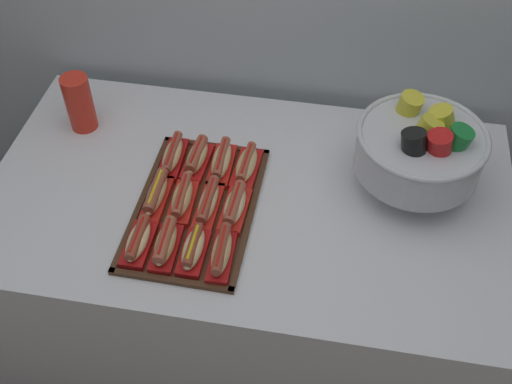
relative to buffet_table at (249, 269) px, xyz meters
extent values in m
plane|color=#4C4238|center=(0.00, 0.00, -0.41)|extent=(10.00, 10.00, 0.00)
cube|color=silver|center=(0.00, 0.00, 0.00)|extent=(1.52, 0.87, 0.74)
cylinder|color=black|center=(-0.65, -0.32, -0.39)|extent=(0.05, 0.05, 0.04)
cylinder|color=black|center=(-0.65, 0.32, -0.39)|extent=(0.05, 0.05, 0.04)
cylinder|color=black|center=(0.65, 0.32, -0.39)|extent=(0.05, 0.05, 0.04)
cube|color=#472B19|center=(-0.13, -0.09, 0.38)|extent=(0.34, 0.53, 0.01)
cube|color=#472B19|center=(-0.14, -0.34, 0.38)|extent=(0.33, 0.02, 0.01)
cube|color=#472B19|center=(-0.13, 0.17, 0.38)|extent=(0.33, 0.02, 0.01)
cube|color=#472B19|center=(-0.29, -0.08, 0.38)|extent=(0.02, 0.53, 0.01)
cube|color=#472B19|center=(0.02, -0.09, 0.38)|extent=(0.02, 0.53, 0.01)
cube|color=#B21414|center=(-0.25, -0.25, 0.39)|extent=(0.07, 0.15, 0.02)
ellipsoid|color=beige|center=(-0.25, -0.25, 0.41)|extent=(0.05, 0.14, 0.04)
cylinder|color=brown|center=(-0.25, -0.25, 0.42)|extent=(0.03, 0.14, 0.03)
cylinder|color=red|center=(-0.25, -0.25, 0.43)|extent=(0.01, 0.12, 0.01)
cube|color=#B21414|center=(-0.17, -0.25, 0.39)|extent=(0.07, 0.16, 0.02)
ellipsoid|color=tan|center=(-0.17, -0.25, 0.41)|extent=(0.05, 0.15, 0.04)
cylinder|color=#A8563D|center=(-0.17, -0.25, 0.43)|extent=(0.04, 0.14, 0.03)
cylinder|color=red|center=(-0.17, -0.25, 0.44)|extent=(0.01, 0.12, 0.01)
cube|color=#B21414|center=(-0.10, -0.25, 0.39)|extent=(0.06, 0.15, 0.02)
ellipsoid|color=beige|center=(-0.10, -0.25, 0.41)|extent=(0.05, 0.14, 0.04)
cylinder|color=brown|center=(-0.10, -0.25, 0.42)|extent=(0.03, 0.13, 0.03)
cylinder|color=yellow|center=(-0.10, -0.25, 0.43)|extent=(0.01, 0.11, 0.01)
cube|color=#B21414|center=(-0.02, -0.25, 0.39)|extent=(0.06, 0.17, 0.02)
ellipsoid|color=tan|center=(-0.02, -0.25, 0.41)|extent=(0.05, 0.16, 0.04)
cylinder|color=brown|center=(-0.02, -0.25, 0.43)|extent=(0.03, 0.16, 0.03)
cylinder|color=red|center=(-0.02, -0.25, 0.44)|extent=(0.01, 0.13, 0.01)
cube|color=red|center=(-0.25, -0.08, 0.39)|extent=(0.06, 0.18, 0.02)
ellipsoid|color=#E0BC7F|center=(-0.25, -0.08, 0.41)|extent=(0.05, 0.16, 0.04)
cylinder|color=#9E4C38|center=(-0.25, -0.08, 0.43)|extent=(0.03, 0.15, 0.03)
cylinder|color=yellow|center=(-0.25, -0.08, 0.44)|extent=(0.01, 0.13, 0.01)
cube|color=red|center=(-0.17, -0.09, 0.39)|extent=(0.07, 0.17, 0.02)
ellipsoid|color=tan|center=(-0.17, -0.09, 0.41)|extent=(0.06, 0.15, 0.04)
cylinder|color=#A8563D|center=(-0.17, -0.09, 0.42)|extent=(0.03, 0.15, 0.03)
cylinder|color=red|center=(-0.17, -0.09, 0.44)|extent=(0.01, 0.13, 0.01)
cube|color=red|center=(-0.10, -0.09, 0.39)|extent=(0.06, 0.18, 0.02)
ellipsoid|color=beige|center=(-0.10, -0.09, 0.41)|extent=(0.05, 0.16, 0.04)
cylinder|color=#9E4C38|center=(-0.10, -0.09, 0.42)|extent=(0.03, 0.16, 0.03)
cylinder|color=red|center=(-0.10, -0.09, 0.43)|extent=(0.01, 0.14, 0.01)
cube|color=red|center=(-0.02, -0.09, 0.39)|extent=(0.07, 0.17, 0.02)
ellipsoid|color=beige|center=(-0.02, -0.09, 0.41)|extent=(0.06, 0.15, 0.04)
cylinder|color=#A8563D|center=(-0.02, -0.09, 0.42)|extent=(0.04, 0.15, 0.03)
cylinder|color=red|center=(-0.02, -0.09, 0.44)|extent=(0.01, 0.12, 0.01)
cube|color=#B21414|center=(-0.24, 0.08, 0.39)|extent=(0.07, 0.18, 0.02)
ellipsoid|color=#E0BC7F|center=(-0.24, 0.08, 0.41)|extent=(0.05, 0.16, 0.04)
cylinder|color=#9E4C38|center=(-0.24, 0.08, 0.42)|extent=(0.03, 0.16, 0.03)
cylinder|color=red|center=(-0.24, 0.08, 0.43)|extent=(0.01, 0.14, 0.01)
cube|color=red|center=(-0.17, 0.08, 0.39)|extent=(0.07, 0.16, 0.02)
ellipsoid|color=#E0BC7F|center=(-0.17, 0.08, 0.41)|extent=(0.06, 0.15, 0.04)
cylinder|color=#A8563D|center=(-0.17, 0.08, 0.43)|extent=(0.04, 0.14, 0.03)
cylinder|color=red|center=(-0.17, 0.08, 0.44)|extent=(0.01, 0.12, 0.01)
cube|color=red|center=(-0.09, 0.08, 0.39)|extent=(0.07, 0.18, 0.02)
ellipsoid|color=beige|center=(-0.09, 0.08, 0.41)|extent=(0.05, 0.16, 0.04)
cylinder|color=#A8563D|center=(-0.09, 0.08, 0.43)|extent=(0.03, 0.16, 0.03)
cylinder|color=red|center=(-0.09, 0.08, 0.44)|extent=(0.01, 0.13, 0.01)
cube|color=red|center=(-0.02, 0.08, 0.39)|extent=(0.07, 0.17, 0.02)
ellipsoid|color=tan|center=(-0.02, 0.08, 0.41)|extent=(0.06, 0.16, 0.04)
cylinder|color=#A8563D|center=(-0.02, 0.08, 0.42)|extent=(0.03, 0.15, 0.03)
cylinder|color=red|center=(-0.02, 0.08, 0.43)|extent=(0.01, 0.13, 0.01)
cylinder|color=silver|center=(0.46, 0.11, 0.38)|extent=(0.18, 0.18, 0.02)
cone|color=silver|center=(0.46, 0.11, 0.42)|extent=(0.06, 0.06, 0.06)
cylinder|color=silver|center=(0.46, 0.11, 0.51)|extent=(0.35, 0.35, 0.12)
torus|color=silver|center=(0.46, 0.11, 0.57)|extent=(0.36, 0.36, 0.02)
cylinder|color=#197A33|center=(0.54, 0.09, 0.56)|extent=(0.12, 0.09, 0.14)
cylinder|color=yellow|center=(0.52, 0.17, 0.56)|extent=(0.12, 0.09, 0.14)
cylinder|color=yellow|center=(0.42, 0.21, 0.56)|extent=(0.10, 0.09, 0.13)
cylinder|color=yellow|center=(0.46, 0.11, 0.56)|extent=(0.13, 0.11, 0.15)
cylinder|color=black|center=(0.44, 0.05, 0.56)|extent=(0.09, 0.08, 0.14)
cylinder|color=red|center=(0.50, 0.06, 0.56)|extent=(0.11, 0.10, 0.13)
cylinder|color=red|center=(-0.57, 0.20, 0.43)|extent=(0.08, 0.08, 0.11)
cylinder|color=red|center=(-0.57, 0.20, 0.45)|extent=(0.08, 0.08, 0.11)
cylinder|color=red|center=(-0.57, 0.20, 0.47)|extent=(0.08, 0.08, 0.11)
cylinder|color=red|center=(-0.57, 0.20, 0.49)|extent=(0.08, 0.08, 0.11)
cylinder|color=red|center=(-0.57, 0.20, 0.50)|extent=(0.09, 0.09, 0.11)
camera|label=1|loc=(0.24, -1.21, 1.70)|focal=44.13mm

